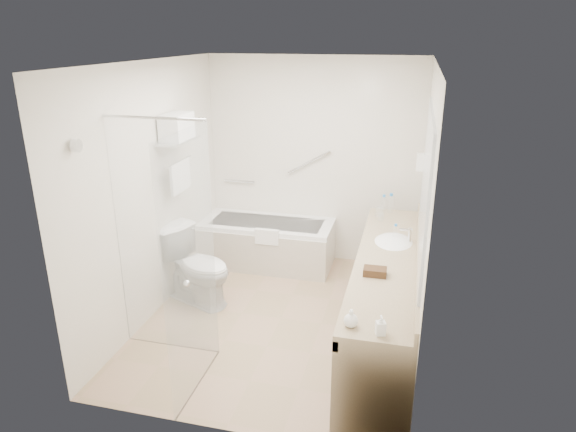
% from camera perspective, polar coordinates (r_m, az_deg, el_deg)
% --- Properties ---
extents(floor, '(3.20, 3.20, 0.00)m').
position_cam_1_polar(floor, '(5.31, -0.80, -11.29)').
color(floor, tan).
rests_on(floor, ground).
extents(ceiling, '(2.60, 3.20, 0.10)m').
position_cam_1_polar(ceiling, '(4.55, -0.95, 16.76)').
color(ceiling, silver).
rests_on(ceiling, wall_back).
extents(wall_back, '(2.60, 0.10, 2.50)m').
position_cam_1_polar(wall_back, '(6.29, 2.87, 6.05)').
color(wall_back, beige).
rests_on(wall_back, ground).
extents(wall_front, '(2.60, 0.10, 2.50)m').
position_cam_1_polar(wall_front, '(3.38, -7.85, -6.61)').
color(wall_front, beige).
rests_on(wall_front, ground).
extents(wall_left, '(0.10, 3.20, 2.50)m').
position_cam_1_polar(wall_left, '(5.26, -14.72, 2.65)').
color(wall_left, beige).
rests_on(wall_left, ground).
extents(wall_right, '(0.10, 3.20, 2.50)m').
position_cam_1_polar(wall_right, '(4.64, 14.84, 0.38)').
color(wall_right, beige).
rests_on(wall_right, ground).
extents(bathtub, '(1.60, 0.73, 0.59)m').
position_cam_1_polar(bathtub, '(6.37, -2.33, -2.99)').
color(bathtub, white).
rests_on(bathtub, floor).
extents(grab_bar_short, '(0.40, 0.03, 0.03)m').
position_cam_1_polar(grab_bar_short, '(6.57, -5.41, 3.88)').
color(grab_bar_short, silver).
rests_on(grab_bar_short, wall_back).
extents(grab_bar_long, '(0.53, 0.03, 0.33)m').
position_cam_1_polar(grab_bar_long, '(6.26, 2.35, 5.99)').
color(grab_bar_long, silver).
rests_on(grab_bar_long, wall_back).
extents(shower_enclosure, '(0.96, 0.91, 2.11)m').
position_cam_1_polar(shower_enclosure, '(4.25, -12.35, -3.90)').
color(shower_enclosure, silver).
rests_on(shower_enclosure, floor).
extents(towel_shelf, '(0.24, 0.55, 0.81)m').
position_cam_1_polar(towel_shelf, '(5.38, -12.20, 8.78)').
color(towel_shelf, silver).
rests_on(towel_shelf, wall_left).
extents(vanity_counter, '(0.55, 2.70, 0.95)m').
position_cam_1_polar(vanity_counter, '(4.74, 10.85, -6.90)').
color(vanity_counter, tan).
rests_on(vanity_counter, floor).
extents(sink, '(0.40, 0.52, 0.14)m').
position_cam_1_polar(sink, '(5.03, 11.63, -3.10)').
color(sink, white).
rests_on(sink, vanity_counter).
extents(faucet, '(0.03, 0.03, 0.14)m').
position_cam_1_polar(faucet, '(4.99, 13.37, -2.07)').
color(faucet, silver).
rests_on(faucet, vanity_counter).
extents(mirror, '(0.02, 2.00, 1.20)m').
position_cam_1_polar(mirror, '(4.41, 15.05, 3.44)').
color(mirror, '#A7ACB3').
rests_on(mirror, wall_right).
extents(hairdryer_unit, '(0.08, 0.10, 0.18)m').
position_cam_1_polar(hairdryer_unit, '(5.60, 14.50, 5.82)').
color(hairdryer_unit, white).
rests_on(hairdryer_unit, wall_right).
extents(toilet, '(0.93, 0.74, 0.80)m').
position_cam_1_polar(toilet, '(5.53, -10.04, -5.58)').
color(toilet, white).
rests_on(toilet, floor).
extents(amenity_basket, '(0.19, 0.13, 0.06)m').
position_cam_1_polar(amenity_basket, '(4.30, 9.64, -6.11)').
color(amenity_basket, '#462D19').
rests_on(amenity_basket, vanity_counter).
extents(soap_bottle_a, '(0.10, 0.15, 0.06)m').
position_cam_1_polar(soap_bottle_a, '(3.53, 10.23, -12.36)').
color(soap_bottle_a, white).
rests_on(soap_bottle_a, vanity_counter).
extents(soap_bottle_b, '(0.12, 0.14, 0.10)m').
position_cam_1_polar(soap_bottle_b, '(3.57, 7.01, -11.38)').
color(soap_bottle_b, white).
rests_on(soap_bottle_b, vanity_counter).
extents(water_bottle_left, '(0.05, 0.05, 0.17)m').
position_cam_1_polar(water_bottle_left, '(5.02, 11.84, -1.84)').
color(water_bottle_left, silver).
rests_on(water_bottle_left, vanity_counter).
extents(water_bottle_mid, '(0.07, 0.07, 0.22)m').
position_cam_1_polar(water_bottle_mid, '(5.78, 11.34, 1.35)').
color(water_bottle_mid, silver).
rests_on(water_bottle_mid, vanity_counter).
extents(water_bottle_right, '(0.06, 0.06, 0.20)m').
position_cam_1_polar(water_bottle_right, '(5.79, 10.57, 1.32)').
color(water_bottle_right, silver).
rests_on(water_bottle_right, vanity_counter).
extents(drinking_glass_near, '(0.09, 0.09, 0.10)m').
position_cam_1_polar(drinking_glass_near, '(5.65, 10.09, 0.48)').
color(drinking_glass_near, silver).
rests_on(drinking_glass_near, vanity_counter).
extents(drinking_glass_far, '(0.07, 0.07, 0.08)m').
position_cam_1_polar(drinking_glass_far, '(5.52, 10.31, -0.10)').
color(drinking_glass_far, silver).
rests_on(drinking_glass_far, vanity_counter).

